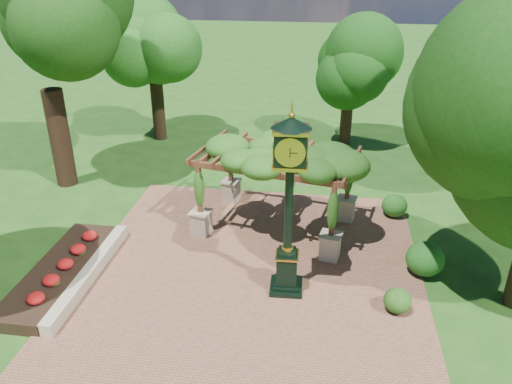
# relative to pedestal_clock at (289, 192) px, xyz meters

# --- Properties ---
(ground) EXTENTS (120.00, 120.00, 0.00)m
(ground) POSITION_rel_pedestal_clock_xyz_m (-1.10, -0.82, -3.07)
(ground) COLOR #1E4714
(ground) RESTS_ON ground
(brick_plaza) EXTENTS (10.00, 12.00, 0.04)m
(brick_plaza) POSITION_rel_pedestal_clock_xyz_m (-1.10, 0.18, -3.05)
(brick_plaza) COLOR brown
(brick_plaza) RESTS_ON ground
(border_wall) EXTENTS (0.35, 5.00, 0.40)m
(border_wall) POSITION_rel_pedestal_clock_xyz_m (-5.70, -0.32, -2.87)
(border_wall) COLOR #C6B793
(border_wall) RESTS_ON ground
(flower_bed) EXTENTS (1.50, 5.00, 0.36)m
(flower_bed) POSITION_rel_pedestal_clock_xyz_m (-6.60, -0.32, -2.89)
(flower_bed) COLOR red
(flower_bed) RESTS_ON ground
(pedestal_clock) EXTENTS (1.05, 1.05, 5.14)m
(pedestal_clock) POSITION_rel_pedestal_clock_xyz_m (0.00, 0.00, 0.00)
(pedestal_clock) COLOR black
(pedestal_clock) RESTS_ON brick_plaza
(pergola) EXTENTS (5.62, 4.14, 3.20)m
(pergola) POSITION_rel_pedestal_clock_xyz_m (-0.69, 3.51, -0.44)
(pergola) COLOR #BFB08E
(pergola) RESTS_ON brick_plaza
(sundial) EXTENTS (0.64, 0.64, 0.96)m
(sundial) POSITION_rel_pedestal_clock_xyz_m (-0.02, 7.35, -2.65)
(sundial) COLOR gray
(sundial) RESTS_ON ground
(shrub_front) EXTENTS (0.84, 0.84, 0.66)m
(shrub_front) POSITION_rel_pedestal_clock_xyz_m (2.97, -0.54, -2.70)
(shrub_front) COLOR #245016
(shrub_front) RESTS_ON brick_plaza
(shrub_mid) EXTENTS (1.43, 1.43, 1.01)m
(shrub_mid) POSITION_rel_pedestal_clock_xyz_m (3.94, 1.33, -2.53)
(shrub_mid) COLOR #1D5618
(shrub_mid) RESTS_ON brick_plaza
(shrub_back) EXTENTS (1.20, 1.20, 0.82)m
(shrub_back) POSITION_rel_pedestal_clock_xyz_m (3.45, 4.87, -2.62)
(shrub_back) COLOR #235C1A
(shrub_back) RESTS_ON brick_plaza
(tree_west_near) EXTENTS (4.79, 4.79, 10.13)m
(tree_west_near) POSITION_rel_pedestal_clock_xyz_m (-9.55, 5.90, 3.87)
(tree_west_near) COLOR black
(tree_west_near) RESTS_ON ground
(tree_west_far) EXTENTS (3.64, 3.64, 7.43)m
(tree_west_far) POSITION_rel_pedestal_clock_xyz_m (-7.47, 11.75, 2.01)
(tree_west_far) COLOR black
(tree_west_far) RESTS_ON ground
(tree_north) EXTENTS (3.31, 3.31, 5.97)m
(tree_north) POSITION_rel_pedestal_clock_xyz_m (1.82, 12.28, 1.02)
(tree_north) COLOR #362115
(tree_north) RESTS_ON ground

